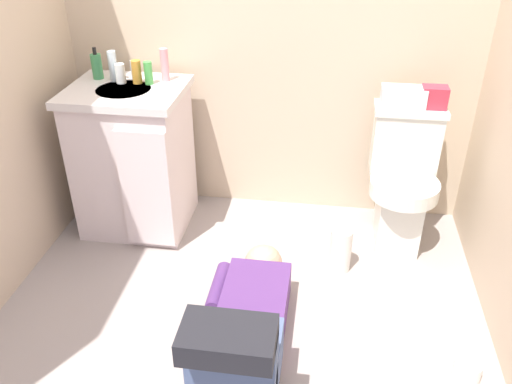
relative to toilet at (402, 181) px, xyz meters
name	(u,v)px	position (x,y,z in m)	size (l,w,h in m)	color
ground_plane	(237,331)	(-0.75, -0.81, -0.39)	(2.74, 3.20, 0.04)	gray
wall_back	(271,0)	(-0.75, 0.33, 0.83)	(2.40, 0.08, 2.40)	beige
toilet	(402,181)	(0.00, 0.00, 0.00)	(0.36, 0.46, 0.75)	white
vanity_cabinet	(134,158)	(-1.45, -0.05, 0.05)	(0.60, 0.53, 0.82)	silver
faucet	(133,70)	(-1.46, 0.10, 0.50)	(0.02, 0.02, 0.10)	silver
person_plumber	(246,326)	(-0.68, -0.97, -0.19)	(0.39, 1.06, 0.52)	#512D6B
tissue_box	(403,97)	(-0.05, 0.09, 0.43)	(0.22, 0.11, 0.10)	silver
toiletry_bag	(434,97)	(0.10, 0.09, 0.44)	(0.12, 0.09, 0.11)	#B22D3F
soap_dispenser	(97,66)	(-1.65, 0.08, 0.52)	(0.06, 0.06, 0.17)	#3E8E53
bottle_clear	(113,66)	(-1.54, 0.06, 0.53)	(0.04, 0.04, 0.16)	silver
bottle_white	(120,73)	(-1.50, 0.03, 0.50)	(0.05, 0.05, 0.10)	white
bottle_amber	(137,72)	(-1.41, 0.04, 0.51)	(0.05, 0.05, 0.12)	#C3882F
bottle_green	(148,73)	(-1.35, 0.03, 0.51)	(0.04, 0.04, 0.12)	green
bottle_pink	(165,65)	(-1.28, 0.10, 0.54)	(0.04, 0.04, 0.17)	pink
paper_towel_roll	(340,250)	(-0.30, -0.32, -0.25)	(0.11, 0.11, 0.24)	white
toilet_paper_roll	(467,371)	(0.21, -0.96, -0.32)	(0.11, 0.11, 0.10)	white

